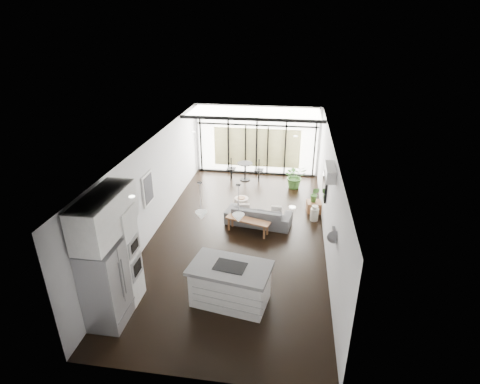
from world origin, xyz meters
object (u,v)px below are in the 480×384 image
(console_bench, at_px, (248,226))
(milk_can, at_px, (314,213))
(fridge, at_px, (106,285))
(tv, at_px, (325,186))
(sofa, at_px, (259,212))
(island, at_px, (230,284))
(pouf, at_px, (241,203))

(console_bench, relative_size, milk_can, 2.65)
(fridge, relative_size, console_bench, 1.35)
(console_bench, distance_m, tv, 2.60)
(milk_can, bearing_deg, sofa, -165.00)
(fridge, height_order, sofa, fridge)
(fridge, xyz_separation_m, sofa, (2.66, 4.59, -0.51))
(console_bench, relative_size, tv, 1.23)
(sofa, height_order, console_bench, sofa)
(milk_can, relative_size, tv, 0.46)
(tv, bearing_deg, console_bench, -158.97)
(milk_can, distance_m, tv, 1.09)
(sofa, xyz_separation_m, milk_can, (1.73, 0.46, -0.14))
(sofa, xyz_separation_m, tv, (1.94, 0.26, 0.90))
(island, distance_m, pouf, 4.63)
(sofa, bearing_deg, pouf, -46.17)
(pouf, relative_size, tv, 0.43)
(pouf, bearing_deg, milk_can, -11.50)
(fridge, distance_m, tv, 6.70)
(pouf, distance_m, tv, 2.93)
(island, height_order, console_bench, island)
(fridge, relative_size, pouf, 3.84)
(island, relative_size, sofa, 0.86)
(fridge, xyz_separation_m, pouf, (1.98, 5.54, -0.72))
(fridge, distance_m, milk_can, 6.72)
(fridge, bearing_deg, sofa, 59.89)
(console_bench, bearing_deg, milk_can, 44.56)
(fridge, relative_size, milk_can, 3.58)
(fridge, bearing_deg, console_bench, 59.07)
(fridge, bearing_deg, milk_can, 49.00)
(island, xyz_separation_m, console_bench, (0.00, 3.06, -0.26))
(fridge, height_order, console_bench, fridge)
(island, relative_size, milk_can, 3.44)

